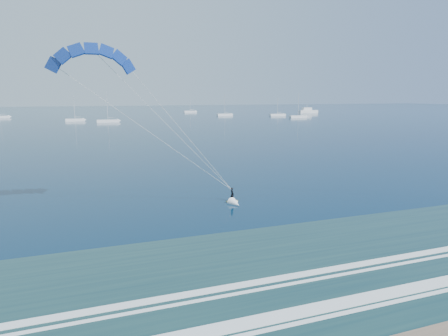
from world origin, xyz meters
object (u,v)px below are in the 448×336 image
motor_yacht (308,111)px  sailboat_2 (0,117)px  kitesurfer_rig (168,126)px  sailboat_4 (190,111)px  sailboat_3 (75,120)px  sailboat_5 (225,115)px  sailboat_8 (108,121)px  sailboat_7 (277,115)px  sailboat_6 (298,116)px

motor_yacht → sailboat_2: 180.67m
motor_yacht → sailboat_2: (-180.64, 3.40, -0.76)m
kitesurfer_rig → motor_yacht: 234.94m
motor_yacht → sailboat_4: (-70.32, 36.08, -0.76)m
sailboat_3 → sailboat_5: sailboat_5 is taller
motor_yacht → sailboat_5: bearing=-168.3°
sailboat_2 → sailboat_8: sailboat_8 is taller
motor_yacht → sailboat_3: size_ratio=1.16×
kitesurfer_rig → sailboat_7: kitesurfer_rig is taller
kitesurfer_rig → motor_yacht: (135.26, 191.96, -7.28)m
motor_yacht → sailboat_5: size_ratio=1.07×
kitesurfer_rig → sailboat_6: 177.76m
sailboat_4 → sailboat_6: (35.99, -81.93, 0.01)m
sailboat_7 → sailboat_8: bearing=-165.8°
sailboat_4 → sailboat_5: sailboat_5 is taller
sailboat_4 → sailboat_7: bearing=-60.3°
sailboat_8 → sailboat_2: bearing=133.5°
sailboat_2 → motor_yacht: bearing=-1.1°
sailboat_6 → sailboat_4: bearing=113.7°
kitesurfer_rig → sailboat_2: (-45.38, 195.36, -8.03)m
sailboat_2 → sailboat_6: size_ratio=0.97×
sailboat_5 → sailboat_8: size_ratio=0.93×
sailboat_2 → sailboat_7: bearing=-11.1°
sailboat_7 → sailboat_8: size_ratio=0.82×
sailboat_2 → sailboat_8: size_ratio=0.94×
kitesurfer_rig → sailboat_2: bearing=103.1°
motor_yacht → sailboat_4: bearing=152.8°
motor_yacht → sailboat_7: sailboat_7 is taller
sailboat_6 → motor_yacht: bearing=53.2°
sailboat_5 → sailboat_8: sailboat_8 is taller
kitesurfer_rig → motor_yacht: kitesurfer_rig is taller
sailboat_3 → sailboat_8: 18.30m
sailboat_5 → motor_yacht: bearing=11.7°
sailboat_5 → sailboat_8: (-67.56, -36.05, 0.01)m
kitesurfer_rig → sailboat_4: (64.93, 228.04, -8.04)m
sailboat_6 → sailboat_8: (-96.52, -3.30, 0.01)m
motor_yacht → sailboat_3: 148.91m
sailboat_3 → sailboat_6: sailboat_6 is taller
sailboat_5 → sailboat_6: bearing=-48.5°
sailboat_4 → sailboat_5: (7.03, -49.17, 0.00)m
kitesurfer_rig → sailboat_5: size_ratio=1.63×
sailboat_7 → kitesurfer_rig: bearing=-120.9°
sailboat_3 → sailboat_4: 103.81m
kitesurfer_rig → sailboat_6: size_ratio=1.56×
sailboat_2 → sailboat_8: 72.38m
motor_yacht → sailboat_7: size_ratio=1.21×
sailboat_2 → sailboat_3: bearing=-47.9°
sailboat_3 → sailboat_4: size_ratio=0.97×
motor_yacht → sailboat_2: bearing=178.9°
motor_yacht → sailboat_4: sailboat_4 is taller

